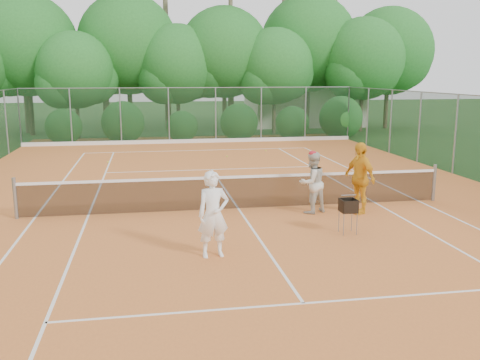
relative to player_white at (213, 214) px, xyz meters
name	(u,v)px	position (x,y,z in m)	size (l,w,h in m)	color
ground	(239,210)	(1.18, 3.81, -0.92)	(120.00, 120.00, 0.00)	#1C4017
clay_court	(239,209)	(1.18, 3.81, -0.91)	(18.00, 36.00, 0.02)	orange
club_building	(304,105)	(10.18, 27.81, 0.58)	(8.00, 5.00, 3.00)	beige
tennis_net	(239,191)	(1.18, 3.81, -0.39)	(11.97, 0.10, 1.10)	gray
player_white	(213,214)	(0.00, 0.00, 0.00)	(0.66, 0.43, 1.81)	white
player_center_grp	(312,182)	(3.09, 3.09, -0.06)	(1.00, 0.91, 1.72)	beige
player_yellow	(359,178)	(4.36, 2.88, 0.07)	(1.14, 0.48, 1.95)	gold
ball_hopper	(348,206)	(3.36, 1.08, -0.24)	(0.37, 0.37, 0.84)	gray
stray_ball_a	(108,162)	(-2.99, 12.62, -0.87)	(0.07, 0.07, 0.07)	#D7E635
stray_ball_b	(266,150)	(4.44, 14.87, -0.87)	(0.07, 0.07, 0.07)	#C1CE30
stray_ball_c	(227,156)	(2.27, 13.31, -0.87)	(0.07, 0.07, 0.07)	#BFDB33
court_markings	(239,209)	(1.18, 3.81, -0.90)	(11.03, 23.83, 0.01)	white
fence_back	(192,115)	(1.18, 18.81, 0.60)	(18.07, 0.07, 3.00)	#19381E
tropical_treeline	(207,52)	(2.61, 24.03, 4.19)	(32.10, 8.49, 15.03)	brown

